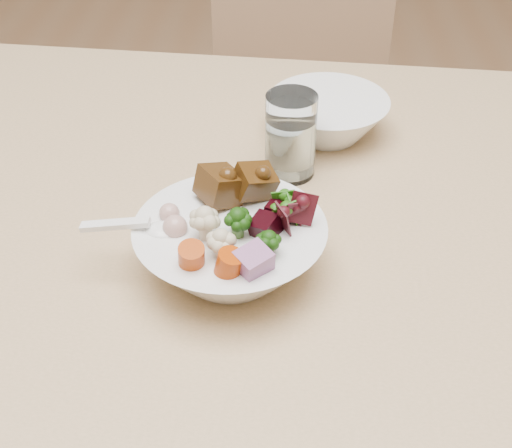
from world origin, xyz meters
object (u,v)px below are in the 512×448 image
Objects in this scene: food_bowl at (232,245)px; chair_far at (302,147)px; dining_table at (421,281)px; side_bowl at (328,117)px; water_glass at (290,139)px.

chair_far is at bearing 82.87° from food_bowl.
chair_far is (-0.13, 0.63, -0.21)m from dining_table.
dining_table is 0.67m from chair_far.
chair_far is 4.84× the size of side_bowl.
food_bowl is (-0.09, -0.70, 0.31)m from chair_far.
side_bowl is at bearing 62.21° from water_glass.
food_bowl is at bearing -111.00° from side_bowl.
chair_far is at bearing 86.70° from water_glass.
water_glass is 0.11m from side_bowl.
water_glass is at bearing 72.72° from food_bowl.
side_bowl is (0.02, -0.42, 0.31)m from chair_far.
side_bowl reaches higher than dining_table.
side_bowl is (0.11, 0.28, -0.01)m from food_bowl.
water_glass is at bearing 148.68° from dining_table.
chair_far is 3.95× the size of food_bowl.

